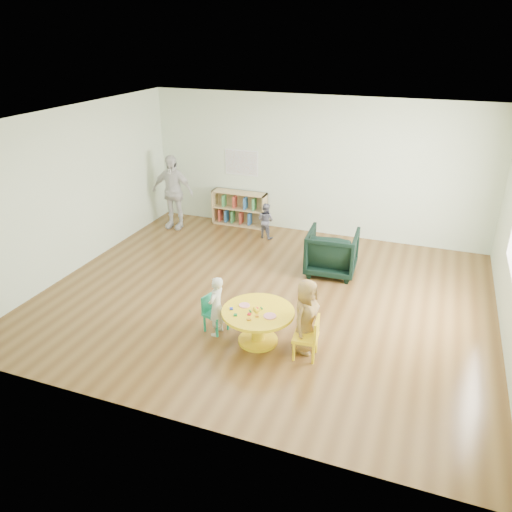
{
  "coord_description": "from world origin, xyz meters",
  "views": [
    {
      "loc": [
        2.33,
        -6.67,
        3.96
      ],
      "look_at": [
        -0.05,
        -0.3,
        0.83
      ],
      "focal_mm": 35.0,
      "sensor_mm": 36.0,
      "label": 1
    }
  ],
  "objects_px": {
    "armchair": "(332,252)",
    "child_left": "(216,306)",
    "adult_caretaker": "(173,192)",
    "activity_table": "(258,320)",
    "kid_chair_left": "(214,312)",
    "bookshelf": "(239,208)",
    "child_right": "(306,316)",
    "toddler": "(266,221)",
    "kid_chair_right": "(309,336)"
  },
  "relations": [
    {
      "from": "kid_chair_right",
      "to": "adult_caretaker",
      "type": "height_order",
      "value": "adult_caretaker"
    },
    {
      "from": "bookshelf",
      "to": "child_left",
      "type": "height_order",
      "value": "child_left"
    },
    {
      "from": "child_left",
      "to": "armchair",
      "type": "bearing_deg",
      "value": 160.57
    },
    {
      "from": "armchair",
      "to": "kid_chair_right",
      "type": "bearing_deg",
      "value": 92.54
    },
    {
      "from": "bookshelf",
      "to": "activity_table",
      "type": "bearing_deg",
      "value": -64.62
    },
    {
      "from": "armchair",
      "to": "child_left",
      "type": "bearing_deg",
      "value": 62.92
    },
    {
      "from": "toddler",
      "to": "adult_caretaker",
      "type": "height_order",
      "value": "adult_caretaker"
    },
    {
      "from": "toddler",
      "to": "kid_chair_right",
      "type": "bearing_deg",
      "value": 132.14
    },
    {
      "from": "child_left",
      "to": "adult_caretaker",
      "type": "bearing_deg",
      "value": -139.16
    },
    {
      "from": "bookshelf",
      "to": "adult_caretaker",
      "type": "height_order",
      "value": "adult_caretaker"
    },
    {
      "from": "kid_chair_right",
      "to": "armchair",
      "type": "relative_size",
      "value": 0.68
    },
    {
      "from": "child_right",
      "to": "toddler",
      "type": "height_order",
      "value": "child_right"
    },
    {
      "from": "armchair",
      "to": "activity_table",
      "type": "bearing_deg",
      "value": 75.73
    },
    {
      "from": "kid_chair_left",
      "to": "adult_caretaker",
      "type": "xyz_separation_m",
      "value": [
        -2.51,
        3.39,
        0.5
      ]
    },
    {
      "from": "child_right",
      "to": "adult_caretaker",
      "type": "bearing_deg",
      "value": 61.51
    },
    {
      "from": "child_right",
      "to": "toddler",
      "type": "bearing_deg",
      "value": 40.04
    },
    {
      "from": "bookshelf",
      "to": "toddler",
      "type": "distance_m",
      "value": 0.94
    },
    {
      "from": "activity_table",
      "to": "kid_chair_left",
      "type": "distance_m",
      "value": 0.7
    },
    {
      "from": "bookshelf",
      "to": "kid_chair_right",
      "type": "bearing_deg",
      "value": -57.39
    },
    {
      "from": "activity_table",
      "to": "adult_caretaker",
      "type": "distance_m",
      "value": 4.74
    },
    {
      "from": "bookshelf",
      "to": "child_right",
      "type": "relative_size",
      "value": 1.16
    },
    {
      "from": "child_right",
      "to": "toddler",
      "type": "distance_m",
      "value": 3.97
    },
    {
      "from": "kid_chair_left",
      "to": "adult_caretaker",
      "type": "bearing_deg",
      "value": -126.77
    },
    {
      "from": "bookshelf",
      "to": "child_left",
      "type": "distance_m",
      "value": 4.33
    },
    {
      "from": "kid_chair_right",
      "to": "bookshelf",
      "type": "relative_size",
      "value": 0.49
    },
    {
      "from": "child_right",
      "to": "bookshelf",
      "type": "bearing_deg",
      "value": 45.61
    },
    {
      "from": "activity_table",
      "to": "kid_chair_right",
      "type": "height_order",
      "value": "kid_chair_right"
    },
    {
      "from": "kid_chair_left",
      "to": "bookshelf",
      "type": "bearing_deg",
      "value": -146.06
    },
    {
      "from": "activity_table",
      "to": "kid_chair_right",
      "type": "distance_m",
      "value": 0.75
    },
    {
      "from": "child_right",
      "to": "kid_chair_right",
      "type": "bearing_deg",
      "value": -135.24
    },
    {
      "from": "bookshelf",
      "to": "child_right",
      "type": "height_order",
      "value": "child_right"
    },
    {
      "from": "armchair",
      "to": "adult_caretaker",
      "type": "xyz_separation_m",
      "value": [
        -3.67,
        0.99,
        0.4
      ]
    },
    {
      "from": "kid_chair_left",
      "to": "toddler",
      "type": "xyz_separation_m",
      "value": [
        -0.46,
        3.52,
        0.08
      ]
    },
    {
      "from": "kid_chair_left",
      "to": "toddler",
      "type": "height_order",
      "value": "toddler"
    },
    {
      "from": "activity_table",
      "to": "child_right",
      "type": "distance_m",
      "value": 0.67
    },
    {
      "from": "kid_chair_right",
      "to": "child_left",
      "type": "bearing_deg",
      "value": 81.03
    },
    {
      "from": "kid_chair_left",
      "to": "child_left",
      "type": "distance_m",
      "value": 0.19
    },
    {
      "from": "activity_table",
      "to": "adult_caretaker",
      "type": "relative_size",
      "value": 0.62
    },
    {
      "from": "bookshelf",
      "to": "kid_chair_left",
      "type": "bearing_deg",
      "value": -72.75
    },
    {
      "from": "armchair",
      "to": "toddler",
      "type": "bearing_deg",
      "value": -38.21
    },
    {
      "from": "activity_table",
      "to": "kid_chair_left",
      "type": "xyz_separation_m",
      "value": [
        -0.69,
        0.07,
        -0.05
      ]
    },
    {
      "from": "activity_table",
      "to": "child_right",
      "type": "height_order",
      "value": "child_right"
    },
    {
      "from": "kid_chair_left",
      "to": "child_right",
      "type": "distance_m",
      "value": 1.36
    },
    {
      "from": "activity_table",
      "to": "toddler",
      "type": "height_order",
      "value": "toddler"
    },
    {
      "from": "kid_chair_right",
      "to": "toddler",
      "type": "relative_size",
      "value": 0.8
    },
    {
      "from": "kid_chair_left",
      "to": "bookshelf",
      "type": "distance_m",
      "value": 4.23
    },
    {
      "from": "activity_table",
      "to": "armchair",
      "type": "xyz_separation_m",
      "value": [
        0.47,
        2.47,
        0.05
      ]
    },
    {
      "from": "child_right",
      "to": "adult_caretaker",
      "type": "distance_m",
      "value": 5.15
    },
    {
      "from": "adult_caretaker",
      "to": "armchair",
      "type": "bearing_deg",
      "value": -17.14
    },
    {
      "from": "kid_chair_right",
      "to": "child_right",
      "type": "bearing_deg",
      "value": 26.43
    }
  ]
}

